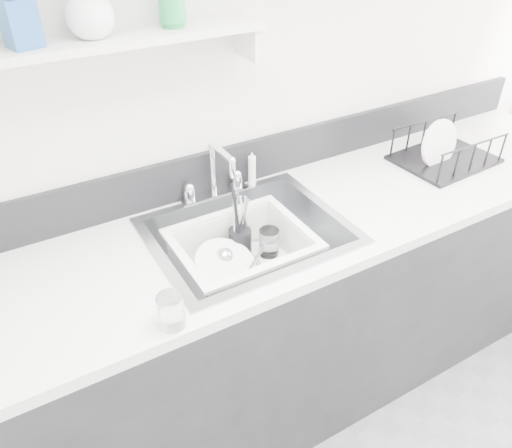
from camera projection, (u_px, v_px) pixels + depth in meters
counter_run at (249, 329)px, 1.91m from camera, size 3.20×0.62×0.92m
backsplash at (208, 172)px, 1.81m from camera, size 3.20×0.02×0.16m
sink at (249, 253)px, 1.70m from camera, size 0.64×0.52×0.20m
faucet at (215, 183)px, 1.79m from camera, size 0.26×0.18×0.23m
side_sprayer at (252, 169)px, 1.85m from camera, size 0.03×0.03×0.14m
wall_shelf at (90, 46)px, 1.33m from camera, size 1.00×0.16×0.12m
wash_tub at (242, 257)px, 1.67m from camera, size 0.52×0.47×0.17m
plate_stack at (228, 269)px, 1.68m from camera, size 0.26×0.25×0.10m
utensil_cup at (240, 240)px, 1.76m from camera, size 0.08×0.08×0.27m
ladle at (243, 265)px, 1.69m from camera, size 0.25×0.25×0.07m
tumbler_in_tub at (269, 242)px, 1.77m from camera, size 0.08×0.08×0.10m
tumbler_counter at (171, 311)px, 1.28m from camera, size 0.09×0.09×0.10m
dish_rack at (447, 145)px, 2.02m from camera, size 0.41×0.31×0.14m
bowl_small at (286, 269)px, 1.70m from camera, size 0.13×0.13×0.03m
soap_bottle_b at (17, 11)px, 1.20m from camera, size 0.09×0.10×0.17m
soap_bottle_c at (88, 5)px, 1.28m from camera, size 0.13×0.13×0.16m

